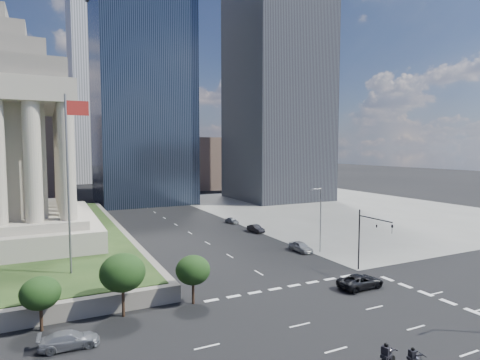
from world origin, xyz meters
TOP-DOWN VIEW (x-y plane):
  - ground at (0.00, 100.00)m, footprint 500.00×500.00m
  - sidewalk_ne at (46.00, 60.00)m, footprint 68.00×90.00m
  - flagpole at (-21.83, 24.00)m, footprint 2.52×0.24m
  - midrise_glass at (2.00, 95.00)m, footprint 26.00×26.00m
  - highrise_ne at (42.00, 85.00)m, footprint 26.00×28.00m
  - building_filler_ne at (32.00, 130.00)m, footprint 20.00×30.00m
  - building_filler_nw at (-30.00, 130.00)m, footprint 24.00×30.00m
  - traffic_signal_ne at (12.50, 13.70)m, footprint 0.30×5.74m
  - street_lamp_north at (13.33, 25.00)m, footprint 2.13×0.22m
  - pickup_truck at (7.79, 10.00)m, footprint 5.72×2.82m
  - suv_grey at (-22.99, 9.69)m, footprint 2.19×4.77m
  - parked_sedan_near at (10.93, 26.49)m, footprint 4.56×1.91m
  - parked_sedan_mid at (11.50, 42.17)m, footprint 4.34×1.92m
  - parked_sedan_far at (11.20, 52.35)m, footprint 3.81×1.94m
  - motorcycle_lead at (-1.23, -4.84)m, footprint 2.55×1.10m
  - motorcycle_trail at (-2.91, -4.01)m, footprint 2.97×1.57m

SIDE VIEW (x-z plane):
  - ground at x=0.00m, z-range 0.00..0.00m
  - sidewalk_ne at x=46.00m, z-range 0.00..0.03m
  - parked_sedan_far at x=11.20m, z-range 0.00..1.24m
  - suv_grey at x=-22.99m, z-range 0.00..1.35m
  - parked_sedan_mid at x=11.50m, z-range 0.00..1.39m
  - parked_sedan_near at x=10.93m, z-range 0.00..1.54m
  - pickup_truck at x=7.79m, z-range 0.00..1.56m
  - motorcycle_lead at x=-1.23m, z-range 0.00..1.84m
  - motorcycle_trail at x=-2.91m, z-range 0.00..2.14m
  - traffic_signal_ne at x=12.50m, z-range 1.25..9.25m
  - street_lamp_north at x=13.33m, z-range 0.66..10.66m
  - building_filler_ne at x=32.00m, z-range 0.00..20.00m
  - flagpole at x=-21.83m, z-range 3.11..23.11m
  - building_filler_nw at x=-30.00m, z-range 0.00..28.00m
  - midrise_glass at x=2.00m, z-range 0.00..60.00m
  - highrise_ne at x=42.00m, z-range 0.00..100.00m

